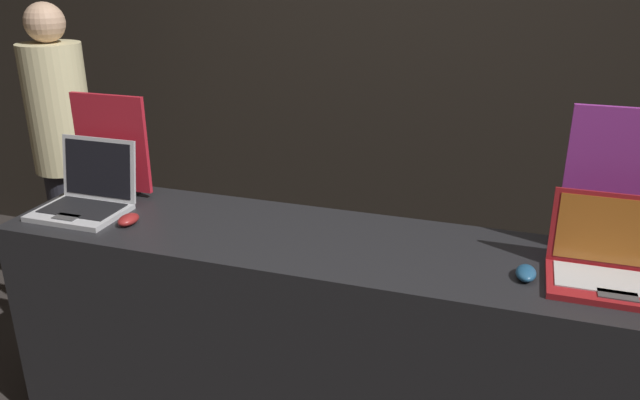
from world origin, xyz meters
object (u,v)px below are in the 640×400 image
Objects in this scene: laptop_front at (87,195)px; promo_stand_back at (618,186)px; mouse_back at (526,273)px; person_bystander at (66,157)px; promo_stand_front at (112,148)px; laptop_back at (616,265)px; mouse_front at (128,220)px.

promo_stand_back reaches higher than laptop_front.
mouse_back is 0.06× the size of person_bystander.
laptop_back is at bearing -5.49° from promo_stand_front.
mouse_front is 0.26× the size of laptop_back.
promo_stand_front is (0.00, 0.19, 0.14)m from laptop_front.
laptop_back reaches higher than mouse_back.
person_bystander is (-0.67, 0.67, -0.11)m from laptop_front.
promo_stand_back reaches higher than promo_stand_front.
promo_stand_back is at bearing 1.01° from promo_stand_front.
laptop_front is at bearing -173.37° from promo_stand_back.
laptop_front is 0.85× the size of laptop_back.
promo_stand_back is at bearing 10.04° from mouse_front.
laptop_front is 1.93m from laptop_back.
laptop_front is 0.24m from promo_stand_front.
laptop_front is at bearing -45.25° from person_bystander.
promo_stand_back is (1.93, 0.03, 0.04)m from promo_stand_front.
laptop_front is at bearing -90.00° from promo_stand_front.
promo_stand_front is at bearing 90.00° from laptop_front.
mouse_front is 0.97× the size of mouse_back.
mouse_back is at bearing -8.26° from promo_stand_front.
laptop_back is (1.93, 0.00, -0.00)m from laptop_front.
mouse_front is 1.43m from mouse_back.
laptop_front is 1.67m from mouse_back.
laptop_back is at bearing 0.15° from laptop_front.
promo_stand_front reaches higher than laptop_back.
person_bystander is at bearing 144.09° from promo_stand_front.
person_bystander is (-2.59, 0.45, -0.29)m from promo_stand_back.
person_bystander reaches higher than laptop_front.
person_bystander is (-2.59, 0.67, -0.11)m from laptop_back.
mouse_front is 1.73m from promo_stand_back.
laptop_back reaches higher than mouse_front.
promo_stand_front reaches higher than laptop_front.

